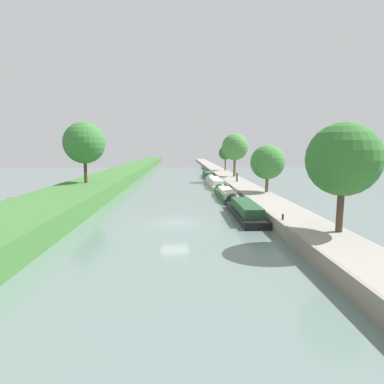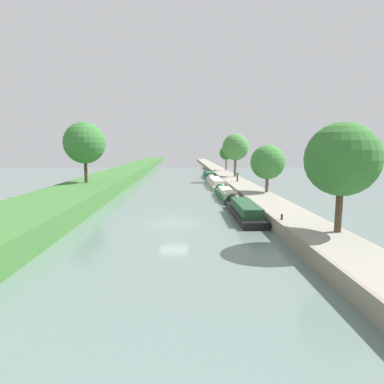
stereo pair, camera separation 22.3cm
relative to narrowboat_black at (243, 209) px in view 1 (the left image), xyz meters
The scene contains 16 objects.
ground_plane 7.51m from the narrowboat_black, 155.75° to the right, with size 160.00×160.00×0.00m, color slate.
left_grassy_bank 19.21m from the narrowboat_black, behind, with size 7.61×260.00×1.85m.
right_towpath 4.61m from the narrowboat_black, 41.82° to the right, with size 3.86×260.00×1.07m.
stone_quay 3.37m from the narrowboat_black, 65.80° to the right, with size 0.25×260.00×1.12m.
narrowboat_black is the anchor object (origin of this frame).
narrowboat_green 11.82m from the narrowboat_black, 90.67° to the left, with size 1.91×11.48×1.81m.
narrowboat_cream 25.56m from the narrowboat_black, 90.41° to the left, with size 2.10×15.76×2.10m.
narrowboat_teal 40.63m from the narrowboat_black, 90.05° to the left, with size 2.10×11.13×2.04m.
tree_rightbank_near 12.61m from the narrowboat_black, 66.99° to the right, with size 4.85×4.85×7.33m.
tree_rightbank_midnear 11.22m from the narrowboat_black, 62.46° to the left, with size 4.34×4.34×5.98m.
tree_rightbank_midfar 32.12m from the narrowboat_black, 82.13° to the left, with size 5.12×5.12×8.27m.
tree_rightbank_far 48.05m from the narrowboat_black, 84.25° to the left, with size 3.29×3.29×5.92m.
tree_leftbank_downstream 24.68m from the narrowboat_black, 144.85° to the left, with size 5.67×5.67×8.34m.
person_walking 22.10m from the narrowboat_black, 81.73° to the left, with size 0.34×0.34×1.66m.
mooring_bollard_near 7.03m from the narrowboat_black, 75.02° to the right, with size 0.16×0.16×0.45m.
mooring_bollard_far 45.13m from the narrowboat_black, 87.71° to the left, with size 0.16×0.16×0.45m.
Camera 1 is at (0.53, -28.41, 6.77)m, focal length 30.21 mm.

